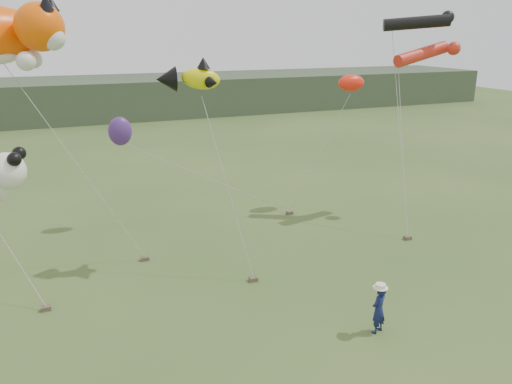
% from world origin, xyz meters
% --- Properties ---
extents(ground, '(120.00, 120.00, 0.00)m').
position_xyz_m(ground, '(0.00, 0.00, 0.00)').
color(ground, '#385123').
rests_on(ground, ground).
extents(headland, '(90.00, 13.00, 4.00)m').
position_xyz_m(headland, '(-3.11, 44.69, 1.92)').
color(headland, '#2D3D28').
rests_on(headland, ground).
extents(festival_attendant, '(0.67, 0.57, 1.56)m').
position_xyz_m(festival_attendant, '(1.60, -1.44, 0.78)').
color(festival_attendant, '#121A45').
rests_on(festival_attendant, ground).
extents(sandbag_anchors, '(15.33, 6.22, 0.16)m').
position_xyz_m(sandbag_anchors, '(-0.44, 5.26, 0.08)').
color(sandbag_anchors, brown).
rests_on(sandbag_anchors, ground).
extents(fish_kite, '(2.40, 1.59, 1.23)m').
position_xyz_m(fish_kite, '(-2.26, 5.64, 7.25)').
color(fish_kite, '#D8D408').
rests_on(fish_kite, ground).
extents(tube_kites, '(3.40, 2.25, 2.57)m').
position_xyz_m(tube_kites, '(9.84, 7.60, 8.57)').
color(tube_kites, black).
rests_on(tube_kites, ground).
extents(misc_kites, '(12.64, 1.92, 2.93)m').
position_xyz_m(misc_kites, '(1.45, 10.07, 5.48)').
color(misc_kites, '#FA2410').
rests_on(misc_kites, ground).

